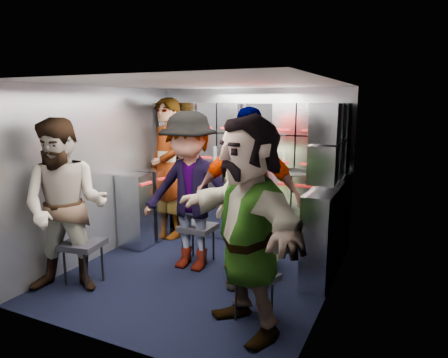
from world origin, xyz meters
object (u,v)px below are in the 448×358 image
at_px(attendant_arc_b, 190,192).
at_px(attendant_arc_c, 251,194).
at_px(jump_seat_center, 256,229).
at_px(jump_seat_near_right, 254,279).
at_px(jump_seat_near_left, 82,246).
at_px(jump_seat_mid_right, 253,245).
at_px(jump_seat_mid_left, 198,229).
at_px(attendant_arc_a, 66,207).
at_px(attendant_standing, 167,168).
at_px(attendant_arc_d, 247,199).
at_px(attendant_arc_e, 247,226).

height_order(attendant_arc_b, attendant_arc_c, attendant_arc_b).
distance_m(jump_seat_center, jump_seat_near_right, 1.30).
relative_size(jump_seat_near_left, jump_seat_center, 0.92).
bearing_deg(attendant_arc_c, jump_seat_near_right, -51.32).
bearing_deg(jump_seat_mid_right, attendant_arc_b, -176.37).
distance_m(jump_seat_near_left, jump_seat_center, 1.97).
bearing_deg(attendant_arc_b, jump_seat_mid_left, 88.28).
height_order(jump_seat_center, attendant_arc_a, attendant_arc_a).
xyz_separation_m(attendant_standing, attendant_arc_d, (1.62, -0.99, -0.05)).
bearing_deg(jump_seat_mid_left, jump_seat_mid_right, -9.95).
xyz_separation_m(attendant_arc_c, attendant_arc_e, (0.45, -1.22, 0.04)).
relative_size(jump_seat_mid_left, jump_seat_mid_right, 1.00).
distance_m(attendant_arc_b, attendant_arc_d, 0.77).
height_order(jump_seat_near_right, attendant_arc_c, attendant_arc_c).
bearing_deg(jump_seat_center, jump_seat_near_right, -69.81).
xyz_separation_m(jump_seat_mid_left, attendant_standing, (-0.86, 0.68, 0.58)).
bearing_deg(attendant_arc_d, attendant_arc_b, 156.52).
height_order(attendant_arc_a, attendant_arc_e, attendant_arc_e).
relative_size(jump_seat_center, attendant_standing, 0.26).
relative_size(jump_seat_center, jump_seat_mid_right, 1.09).
xyz_separation_m(attendant_arc_a, attendant_arc_d, (1.58, 0.90, 0.05)).
relative_size(jump_seat_mid_right, attendant_standing, 0.23).
height_order(jump_seat_near_right, attendant_arc_e, attendant_arc_e).
height_order(jump_seat_near_left, attendant_arc_d, attendant_arc_d).
relative_size(jump_seat_mid_right, attendant_arc_d, 0.25).
height_order(jump_seat_mid_right, attendant_arc_b, attendant_arc_b).
distance_m(attendant_arc_a, attendant_arc_e, 1.90).
relative_size(jump_seat_near_left, attendant_standing, 0.23).
distance_m(jump_seat_mid_left, jump_seat_center, 0.70).
height_order(jump_seat_mid_left, attendant_standing, attendant_standing).
relative_size(jump_seat_near_left, attendant_arc_b, 0.26).
relative_size(attendant_arc_a, attendant_arc_c, 1.01).
bearing_deg(attendant_arc_d, jump_seat_center, 88.01).
relative_size(jump_seat_near_left, jump_seat_mid_right, 1.00).
distance_m(jump_seat_near_right, attendant_arc_a, 1.99).
bearing_deg(attendant_arc_a, attendant_arc_d, 3.99).
relative_size(attendant_arc_b, attendant_arc_e, 0.99).
bearing_deg(jump_seat_center, jump_seat_near_left, -137.31).
bearing_deg(attendant_arc_e, jump_seat_mid_left, 169.89).
xyz_separation_m(jump_seat_mid_right, attendant_arc_e, (0.32, -0.96, 0.53)).
distance_m(jump_seat_mid_right, attendant_arc_e, 1.14).
bearing_deg(attendant_arc_c, jump_seat_mid_right, -48.80).
relative_size(attendant_arc_a, attendant_arc_b, 0.97).
distance_m(jump_seat_near_left, attendant_arc_e, 1.97).
bearing_deg(attendant_arc_e, jump_seat_near_left, -146.56).
bearing_deg(jump_seat_mid_right, attendant_arc_c, 115.86).
bearing_deg(jump_seat_mid_right, attendant_arc_e, -71.44).
bearing_deg(attendant_arc_a, jump_seat_mid_left, 30.10).
xyz_separation_m(jump_seat_near_left, attendant_arc_e, (1.90, -0.06, 0.50)).
bearing_deg(jump_seat_near_left, jump_seat_mid_left, 51.28).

